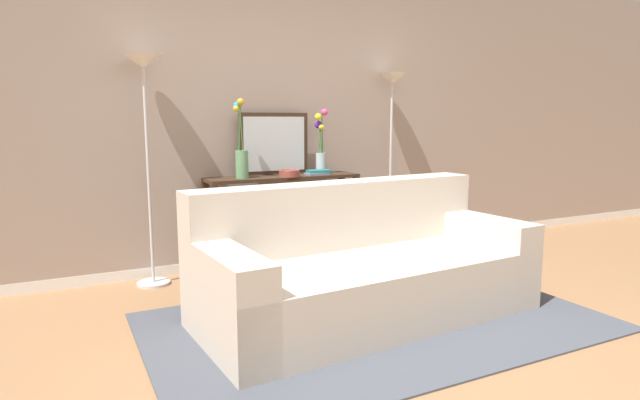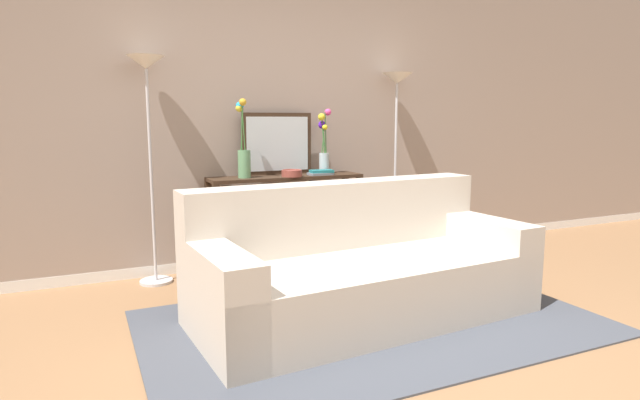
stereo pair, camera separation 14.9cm
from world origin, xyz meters
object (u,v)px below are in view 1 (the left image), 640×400
Objects in this scene: console_table at (284,205)px; floor_lamp_left at (145,106)px; vase_tall_flowers at (241,151)px; book_stack at (318,173)px; couch at (363,271)px; book_row_under_console at (243,267)px; vase_short_flowers at (321,147)px; floor_lamp_right at (392,113)px; fruit_bowl at (289,173)px; wall_mirror at (274,144)px.

floor_lamp_left reaches higher than console_table.
vase_tall_flowers is at bearing -3.80° from floor_lamp_left.
vase_tall_flowers is 2.89× the size of book_stack.
couch is 6.82× the size of book_row_under_console.
couch is 1.33m from console_table.
book_row_under_console is (-0.39, 0.00, -0.51)m from console_table.
book_row_under_console is at bearing -177.35° from vase_short_flowers.
floor_lamp_right reaches higher than book_stack.
vase_short_flowers is at bearing 4.45° from vase_tall_flowers.
console_table is 0.63m from vase_short_flowers.
vase_short_flowers is (0.38, 0.04, 0.50)m from console_table.
couch reaches higher than book_stack.
book_row_under_console is at bearing 167.01° from fruit_bowl.
console_table is 0.76× the size of floor_lamp_left.
fruit_bowl is (1.15, -0.12, -0.55)m from floor_lamp_left.
fruit_bowl is at bearing -5.88° from floor_lamp_left.
book_stack is at bearing -32.17° from wall_mirror.
vase_short_flowers is 1.72× the size of book_row_under_console.
book_row_under_console is (-1.52, -0.02, -1.32)m from floor_lamp_right.
floor_lamp_right is 1.20m from wall_mirror.
floor_lamp_right reaches higher than couch.
wall_mirror is at bearing 101.43° from fruit_bowl.
fruit_bowl reaches higher than book_row_under_console.
vase_short_flowers is (0.36, 1.34, 0.76)m from couch.
console_table is at bearing -1.26° from floor_lamp_left.
console_table is at bearing 165.76° from book_stack.
vase_short_flowers is 0.44m from fruit_bowl.
fruit_bowl is 0.28m from book_stack.
floor_lamp_left is at bearing -179.60° from vase_short_flowers.
wall_mirror is (-0.05, 1.44, 0.79)m from couch.
vase_tall_flowers is at bearing -178.15° from floor_lamp_right.
book_row_under_console is (-0.41, 1.31, -0.25)m from couch.
vase_short_flowers reaches higher than book_row_under_console.
floor_lamp_left is 1.55m from vase_short_flowers.
fruit_bowl is 0.53× the size of book_row_under_console.
book_row_under_console is at bearing 173.66° from book_stack.
wall_mirror is at bearing 20.10° from book_row_under_console.
floor_lamp_right is 2.72× the size of wall_mirror.
floor_lamp_right is 2.01m from book_row_under_console.
book_stack is (0.28, 1.23, 0.54)m from couch.
floor_lamp_right is at bearing -0.80° from vase_short_flowers.
couch is 1.33m from fruit_bowl.
floor_lamp_left is at bearing 176.20° from vase_tall_flowers.
vase_short_flowers is (0.77, 0.06, 0.02)m from vase_tall_flowers.
wall_mirror is 1.11× the size of vase_short_flowers.
vase_tall_flowers reaches higher than book_stack.
floor_lamp_right is at bearing 0.00° from floor_lamp_left.
vase_tall_flowers is 1.13× the size of vase_short_flowers.
book_stack is (-0.08, -0.11, -0.22)m from vase_short_flowers.
couch is 1.54m from vase_tall_flowers.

